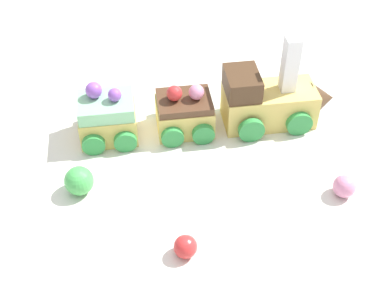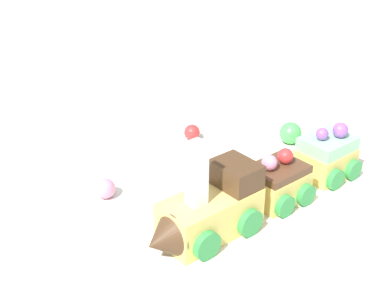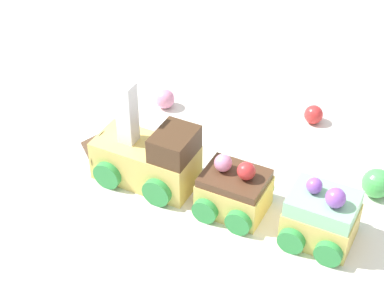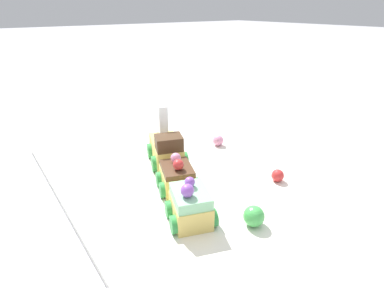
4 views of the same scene
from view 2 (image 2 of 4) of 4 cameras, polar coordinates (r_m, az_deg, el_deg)
name	(u,v)px [view 2 (image 2 of 4)]	position (r m, az deg, el deg)	size (l,w,h in m)	color
ground_plane	(227,200)	(0.62, 3.70, -5.99)	(10.00, 10.00, 0.00)	#B2B2B7
display_board	(227,196)	(0.62, 3.72, -5.52)	(0.62, 0.44, 0.01)	white
cake_train_locomotive	(205,212)	(0.53, 1.40, -7.28)	(0.14, 0.09, 0.11)	#EACC66
cake_car_chocolate	(277,182)	(0.59, 9.03, -4.06)	(0.08, 0.08, 0.06)	#EACC66
cake_car_mint	(326,156)	(0.65, 14.14, -1.28)	(0.08, 0.08, 0.07)	#EACC66
gumball_pink	(105,188)	(0.60, -9.26, -4.69)	(0.02, 0.02, 0.02)	pink
gumball_red	(192,132)	(0.72, 0.00, 1.25)	(0.02, 0.02, 0.02)	red
gumball_green	(290,133)	(0.72, 10.46, 1.15)	(0.03, 0.03, 0.03)	#4CBC56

